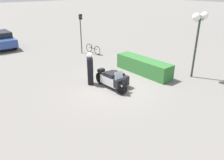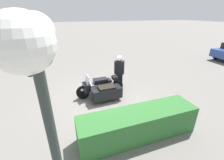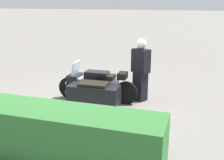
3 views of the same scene
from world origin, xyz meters
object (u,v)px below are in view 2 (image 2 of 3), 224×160
Objects in this scene: hedge_bush_curbside at (138,124)px; twin_lamp_post at (40,78)px; police_motorcycle at (102,90)px; officer_rider at (119,71)px.

twin_lamp_post reaches higher than hedge_bush_curbside.
hedge_bush_curbside is (-0.45, 2.76, 0.01)m from police_motorcycle.
hedge_bush_curbside is (0.77, 3.54, -0.50)m from officer_rider.
officer_rider is 6.56m from twin_lamp_post.
officer_rider is 3.65m from hedge_bush_curbside.
twin_lamp_post reaches higher than officer_rider.
police_motorcycle reaches higher than hedge_bush_curbside.
officer_rider reaches higher than police_motorcycle.
twin_lamp_post is at bearing 65.85° from police_motorcycle.
officer_rider reaches higher than hedge_bush_curbside.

